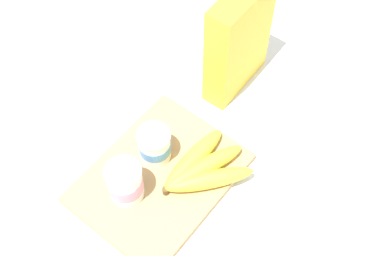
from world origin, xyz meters
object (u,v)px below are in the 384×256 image
object	(u,v)px
cutting_board	(160,178)
cereal_box	(238,41)
yogurt_cup_back	(155,145)
banana_bunch	(202,168)
yogurt_cup_front	(125,182)

from	to	relation	value
cutting_board	cereal_box	distance (m)	0.34
yogurt_cup_back	cereal_box	bearing A→B (deg)	-1.20
yogurt_cup_back	banana_bunch	size ratio (longest dim) A/B	0.41
cutting_board	yogurt_cup_back	bearing A→B (deg)	48.38
yogurt_cup_front	banana_bunch	world-z (taller)	yogurt_cup_front
yogurt_cup_back	yogurt_cup_front	bearing A→B (deg)	-173.19
cutting_board	cereal_box	bearing A→B (deg)	5.96
cereal_box	yogurt_cup_back	xyz separation A→B (m)	(-0.28, 0.01, -0.08)
yogurt_cup_front	yogurt_cup_back	distance (m)	0.10
cereal_box	banana_bunch	distance (m)	0.29
cutting_board	yogurt_cup_front	distance (m)	0.09
yogurt_cup_front	banana_bunch	distance (m)	0.16
cutting_board	yogurt_cup_front	size ratio (longest dim) A/B	3.66
yogurt_cup_front	banana_bunch	xyz separation A→B (m)	(0.13, -0.09, -0.03)
cereal_box	yogurt_cup_front	size ratio (longest dim) A/B	2.98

